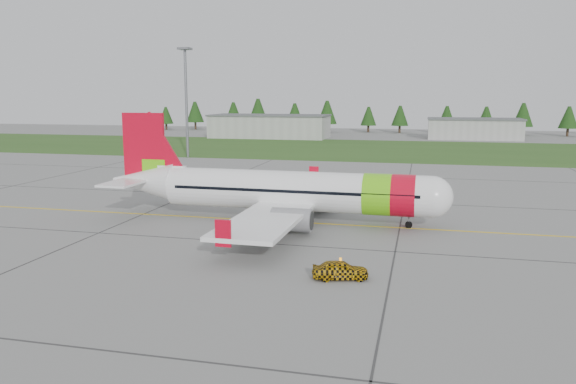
# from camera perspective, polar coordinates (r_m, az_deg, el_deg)

# --- Properties ---
(ground) EXTENTS (320.00, 320.00, 0.00)m
(ground) POSITION_cam_1_polar(r_m,az_deg,el_deg) (44.75, -2.11, -5.28)
(ground) COLOR gray
(ground) RESTS_ON ground
(aircraft) EXTENTS (32.89, 30.17, 9.97)m
(aircraft) POSITION_cam_1_polar(r_m,az_deg,el_deg) (52.04, -0.08, 0.10)
(aircraft) COLOR white
(aircraft) RESTS_ON ground
(follow_me_car) EXTENTS (1.56, 1.71, 3.60)m
(follow_me_car) POSITION_cam_1_polar(r_m,az_deg,el_deg) (36.04, 5.37, -6.08)
(follow_me_car) COLOR yellow
(follow_me_car) RESTS_ON ground
(service_van) EXTENTS (1.51, 1.44, 4.19)m
(service_van) POSITION_cam_1_polar(r_m,az_deg,el_deg) (101.51, -12.42, 4.17)
(service_van) COLOR silver
(service_van) RESTS_ON ground
(grass_strip) EXTENTS (320.00, 50.00, 0.03)m
(grass_strip) POSITION_cam_1_polar(r_m,az_deg,el_deg) (124.70, 8.11, 4.34)
(grass_strip) COLOR #30561E
(grass_strip) RESTS_ON ground
(taxi_guideline) EXTENTS (120.00, 0.25, 0.02)m
(taxi_guideline) POSITION_cam_1_polar(r_m,az_deg,el_deg) (52.27, 0.25, -3.05)
(taxi_guideline) COLOR gold
(taxi_guideline) RESTS_ON ground
(hangar_west) EXTENTS (32.00, 14.00, 6.00)m
(hangar_west) POSITION_cam_1_polar(r_m,az_deg,el_deg) (157.47, -1.86, 6.63)
(hangar_west) COLOR #A8A8A3
(hangar_west) RESTS_ON ground
(hangar_east) EXTENTS (24.00, 12.00, 5.20)m
(hangar_east) POSITION_cam_1_polar(r_m,az_deg,el_deg) (160.41, 18.37, 6.06)
(hangar_east) COLOR #A8A8A3
(hangar_east) RESTS_ON ground
(floodlight_mast) EXTENTS (0.50, 0.50, 20.00)m
(floodlight_mast) POSITION_cam_1_polar(r_m,az_deg,el_deg) (108.78, -10.28, 8.77)
(floodlight_mast) COLOR slate
(floodlight_mast) RESTS_ON ground
(treeline) EXTENTS (160.00, 8.00, 10.00)m
(treeline) POSITION_cam_1_polar(r_m,az_deg,el_deg) (180.11, 9.88, 7.53)
(treeline) COLOR #1C3F14
(treeline) RESTS_ON ground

